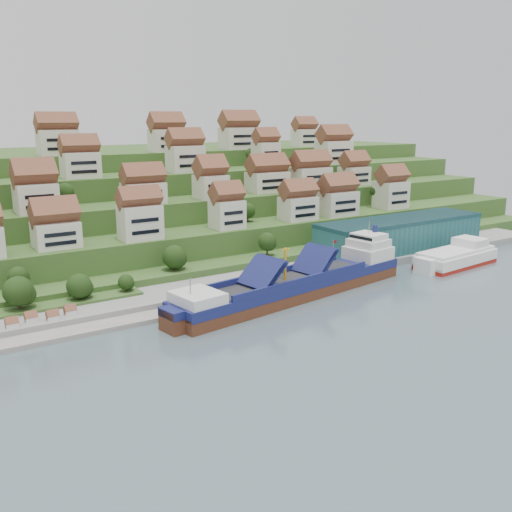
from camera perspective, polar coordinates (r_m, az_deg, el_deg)
ground at (r=142.67m, az=4.72°, el=-3.99°), size 300.00×300.00×0.00m
quay at (r=165.68m, az=7.04°, el=-1.14°), size 180.00×14.00×2.20m
pebble_beach at (r=129.18m, az=-19.79°, el=-6.46°), size 45.00×20.00×1.00m
hillside at (r=229.07m, az=-11.31°, el=5.25°), size 260.00×128.00×31.00m
hillside_village at (r=189.07m, az=-6.15°, el=7.91°), size 153.58×61.54×28.39m
hillside_trees at (r=168.20m, az=-6.74°, el=4.02°), size 143.07×62.59×30.54m
warehouse at (r=187.41m, az=14.23°, el=2.19°), size 60.00×15.00×10.00m
flagpole at (r=159.41m, az=7.73°, el=0.39°), size 1.28×0.16×8.00m
beach_huts at (r=127.12m, az=-20.59°, el=-6.09°), size 14.40×3.70×2.20m
cargo_ship at (r=142.28m, az=4.49°, el=-2.77°), size 70.49×20.93×15.34m
second_ship at (r=180.72m, az=19.45°, el=-0.13°), size 29.25×13.06×8.24m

